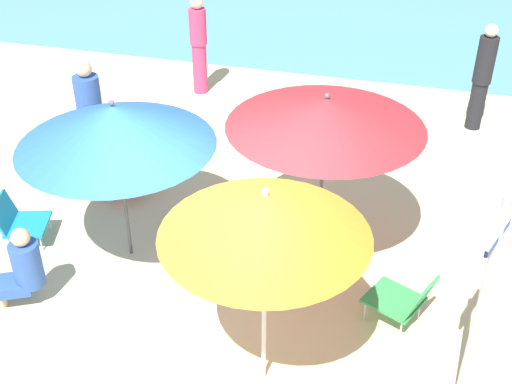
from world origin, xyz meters
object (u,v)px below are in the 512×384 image
(umbrella_orange, at_px, (265,216))
(warning_sign, at_px, (487,280))
(person_a, at_px, (482,77))
(person_c, at_px, (92,122))
(umbrella_blue, at_px, (114,126))
(person_d, at_px, (199,44))
(person_b, at_px, (22,267))
(beach_chair_b, at_px, (123,168))
(umbrella_red, at_px, (326,113))
(beach_chair_a, at_px, (18,220))
(beach_chair_c, at_px, (404,300))

(umbrella_orange, relative_size, warning_sign, 0.96)
(umbrella_orange, distance_m, person_a, 6.02)
(umbrella_orange, bearing_deg, person_c, 137.57)
(umbrella_blue, xyz_separation_m, person_d, (-0.68, 4.40, -0.80))
(umbrella_blue, distance_m, umbrella_orange, 2.38)
(person_b, relative_size, person_c, 0.55)
(beach_chair_b, height_order, person_c, person_c)
(umbrella_orange, relative_size, person_c, 1.24)
(person_b, relative_size, warning_sign, 0.43)
(person_a, bearing_deg, umbrella_red, -23.53)
(umbrella_red, relative_size, person_d, 1.24)
(umbrella_orange, xyz_separation_m, umbrella_red, (0.14, 1.93, -0.03))
(beach_chair_a, height_order, person_a, person_a)
(umbrella_orange, height_order, warning_sign, warning_sign)
(beach_chair_a, distance_m, person_b, 1.14)
(person_b, distance_m, person_d, 5.45)
(umbrella_orange, relative_size, beach_chair_a, 3.15)
(beach_chair_c, relative_size, person_c, 0.44)
(beach_chair_a, relative_size, person_a, 0.40)
(warning_sign, bearing_deg, person_c, 172.10)
(beach_chair_c, xyz_separation_m, person_d, (-3.78, 4.75, 0.53))
(beach_chair_c, distance_m, person_a, 4.69)
(umbrella_orange, xyz_separation_m, beach_chair_a, (-3.28, 1.25, -1.53))
(person_b, relative_size, person_d, 0.56)
(beach_chair_a, relative_size, person_d, 0.40)
(umbrella_red, bearing_deg, person_b, -149.93)
(beach_chair_a, xyz_separation_m, person_c, (0.26, 1.52, 0.55))
(umbrella_orange, distance_m, beach_chair_c, 2.16)
(person_a, bearing_deg, umbrella_orange, -16.73)
(person_b, xyz_separation_m, person_c, (-0.41, 2.43, 0.38))
(umbrella_blue, xyz_separation_m, person_c, (-1.09, 1.40, -0.81))
(beach_chair_c, xyz_separation_m, warning_sign, (0.56, -0.83, 1.08))
(beach_chair_b, xyz_separation_m, person_a, (4.45, 3.06, 0.49))
(person_c, height_order, person_d, person_c)
(umbrella_red, bearing_deg, beach_chair_c, -41.59)
(person_a, distance_m, person_d, 4.51)
(umbrella_orange, height_order, umbrella_red, umbrella_orange)
(person_b, distance_m, warning_sign, 4.45)
(beach_chair_a, bearing_deg, person_d, 64.71)
(umbrella_orange, height_order, beach_chair_a, umbrella_orange)
(umbrella_red, bearing_deg, beach_chair_b, 166.71)
(umbrella_orange, height_order, person_d, umbrella_orange)
(person_d, bearing_deg, beach_chair_a, -105.95)
(umbrella_blue, distance_m, person_d, 4.53)
(beach_chair_a, relative_size, beach_chair_b, 0.89)
(beach_chair_b, bearing_deg, person_b, -31.41)
(umbrella_red, height_order, warning_sign, warning_sign)
(umbrella_orange, relative_size, beach_chair_c, 2.82)
(umbrella_orange, height_order, beach_chair_c, umbrella_orange)
(beach_chair_a, relative_size, beach_chair_c, 0.89)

